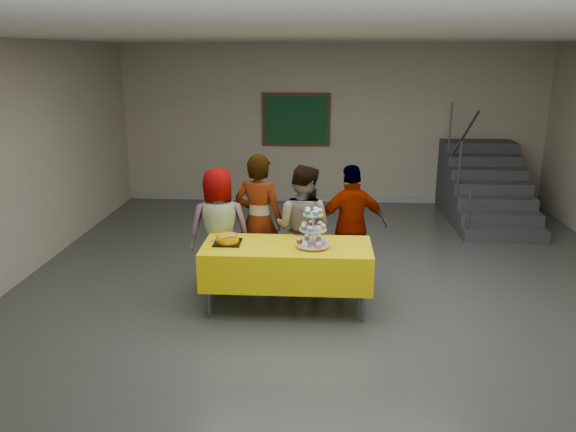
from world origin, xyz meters
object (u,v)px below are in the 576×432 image
object	(u,v)px
bake_table	(287,263)
noticeboard	(296,120)
bear_cake	(228,238)
schoolchild_b	(259,221)
cupcake_stand	(313,231)
staircase	(483,189)
schoolchild_d	(352,226)
schoolchild_a	(219,230)
schoolchild_c	(302,228)

from	to	relation	value
bake_table	noticeboard	world-z (taller)	noticeboard
bear_cake	schoolchild_b	bearing A→B (deg)	67.36
bear_cake	schoolchild_b	xyz separation A→B (m)	(0.28, 0.67, 0.01)
cupcake_stand	schoolchild_b	distance (m)	1.00
staircase	bake_table	bearing A→B (deg)	-128.98
noticeboard	schoolchild_d	bearing A→B (deg)	-77.70
staircase	noticeboard	xyz separation A→B (m)	(-3.37, 0.84, 1.11)
bear_cake	schoolchild_a	distance (m)	0.55
schoolchild_c	schoolchild_d	bearing A→B (deg)	-145.19
schoolchild_b	noticeboard	size ratio (longest dim) A/B	1.29
bake_table	schoolchild_c	distance (m)	0.67
bear_cake	noticeboard	bearing A→B (deg)	83.66
schoolchild_b	schoolchild_c	bearing A→B (deg)	-176.48
cupcake_stand	schoolchild_b	xyz separation A→B (m)	(-0.68, 0.73, -0.12)
bake_table	schoolchild_b	distance (m)	0.84
schoolchild_d	noticeboard	xyz separation A→B (m)	(-0.89, 4.07, 0.83)
bear_cake	schoolchild_c	xyz separation A→B (m)	(0.82, 0.59, -0.05)
bear_cake	schoolchild_b	distance (m)	0.72
cupcake_stand	schoolchild_b	size ratio (longest dim) A/B	0.27
schoolchild_d	noticeboard	world-z (taller)	noticeboard
bake_table	schoolchild_c	size ratio (longest dim) A/B	1.21
bake_table	schoolchild_a	bearing A→B (deg)	147.85
cupcake_stand	schoolchild_c	distance (m)	0.69
cupcake_stand	schoolchild_d	xyz separation A→B (m)	(0.47, 0.81, -0.19)
bear_cake	schoolchild_b	world-z (taller)	schoolchild_b
schoolchild_c	staircase	distance (m)	4.59
schoolchild_c	bear_cake	bearing A→B (deg)	56.26
bake_table	noticeboard	xyz separation A→B (m)	(-0.13, 4.83, 1.04)
schoolchild_a	bear_cake	bearing A→B (deg)	100.53
bake_table	schoolchild_c	xyz separation A→B (m)	(0.15, 0.61, 0.22)
bake_table	cupcake_stand	xyz separation A→B (m)	(0.29, -0.04, 0.40)
bake_table	schoolchild_d	size ratio (longest dim) A/B	1.22
noticeboard	schoolchild_c	bearing A→B (deg)	-86.17
schoolchild_c	noticeboard	bearing A→B (deg)	-65.64
cupcake_stand	schoolchild_a	size ratio (longest dim) A/B	0.29
schoolchild_a	schoolchild_c	distance (m)	1.01
bear_cake	schoolchild_d	bearing A→B (deg)	27.55
schoolchild_a	schoolchild_c	xyz separation A→B (m)	(1.01, 0.08, 0.02)
bear_cake	noticeboard	xyz separation A→B (m)	(0.53, 4.81, 0.77)
schoolchild_c	staircase	bearing A→B (deg)	-111.82
cupcake_stand	noticeboard	xyz separation A→B (m)	(-0.42, 4.87, 0.64)
schoolchild_a	noticeboard	size ratio (longest dim) A/B	1.17
cupcake_stand	schoolchild_a	bearing A→B (deg)	153.27
bear_cake	staircase	world-z (taller)	staircase
bear_cake	schoolchild_a	world-z (taller)	schoolchild_a
noticeboard	bake_table	bearing A→B (deg)	-88.43
bear_cake	staircase	size ratio (longest dim) A/B	0.15
staircase	noticeboard	bearing A→B (deg)	166.07
cupcake_stand	staircase	distance (m)	5.02
bake_table	cupcake_stand	bearing A→B (deg)	-7.60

